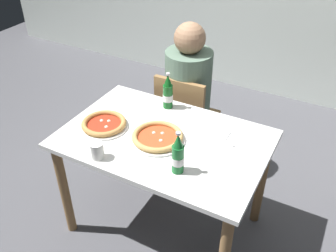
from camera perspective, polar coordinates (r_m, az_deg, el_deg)
ground_plane at (r=2.68m, az=-0.52°, el=-14.73°), size 8.00×8.00×0.00m
dining_table_main at (r=2.23m, az=-0.61°, el=-4.11°), size 1.20×0.80×0.75m
chair_behind_table at (r=2.82m, az=2.56°, el=1.30°), size 0.41×0.41×0.85m
diner_seated at (r=2.81m, az=3.03°, el=3.54°), size 0.34×0.34×1.21m
pizza_margherita_near at (r=2.27m, az=-9.85°, el=0.28°), size 0.29×0.29×0.04m
pizza_marinara_far at (r=2.13m, az=-1.62°, el=-1.73°), size 0.32×0.32×0.04m
beer_bottle_left at (r=1.87m, az=1.53°, el=-4.54°), size 0.07×0.07×0.25m
beer_bottle_center at (r=2.39m, az=-0.02°, el=5.09°), size 0.07×0.07×0.25m
napkin_with_cutlery at (r=2.20m, az=9.79°, el=-1.56°), size 0.20×0.20×0.01m
paper_cup at (r=2.02m, az=-10.87°, el=-3.75°), size 0.07×0.07×0.09m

